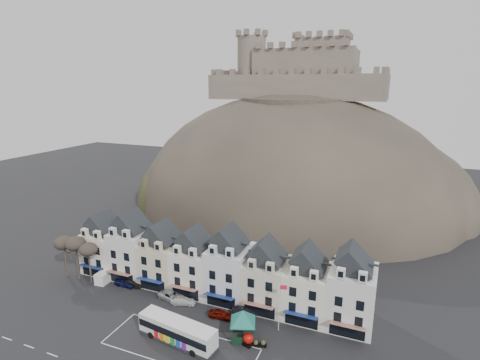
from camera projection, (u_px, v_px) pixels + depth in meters
name	position (u px, v px, depth m)	size (l,w,h in m)	color
ground	(163.00, 348.00, 53.04)	(300.00, 300.00, 0.00)	black
coach_bay_markings	(180.00, 346.00, 53.43)	(22.00, 7.50, 0.01)	silver
townhouse_terrace	(213.00, 265.00, 65.99)	(54.40, 9.35, 11.80)	white
castle_hill	(294.00, 206.00, 114.37)	(100.00, 76.00, 68.00)	#332E28
castle	(302.00, 71.00, 110.95)	(50.20, 22.20, 22.00)	#685C50
tree_left_far	(64.00, 243.00, 71.39)	(3.61, 3.61, 8.24)	#3D3226
tree_left_mid	(75.00, 244.00, 70.20)	(3.78, 3.78, 8.64)	#3D3226
tree_left_near	(88.00, 250.00, 69.27)	(3.43, 3.43, 7.84)	#3D3226
bus	(177.00, 330.00, 53.84)	(12.60, 4.48, 3.48)	#262628
bus_shelter	(243.00, 317.00, 54.26)	(6.87, 6.87, 4.63)	black
red_buoy	(248.00, 339.00, 53.42)	(1.58, 1.58, 1.90)	black
flagpole	(280.00, 304.00, 55.75)	(1.10, 0.40, 7.90)	silver
white_van	(106.00, 275.00, 71.14)	(2.33, 4.73, 2.10)	white
planter_west	(256.00, 344.00, 53.30)	(0.95, 0.66, 0.94)	black
planter_east	(263.00, 344.00, 53.24)	(1.01, 0.68, 0.98)	black
car_navy	(125.00, 282.00, 69.23)	(1.70, 4.22, 1.44)	#0D1342
car_black	(132.00, 283.00, 69.05)	(1.52, 4.36, 1.44)	black
car_silver	(172.00, 296.00, 64.80)	(2.36, 5.03, 1.42)	#B9BAC1
car_white	(183.00, 301.00, 63.56)	(1.72, 4.23, 1.23)	white
car_maroon	(221.00, 314.00, 59.72)	(1.60, 3.98, 1.35)	#5F0C05
car_charcoal	(245.00, 310.00, 60.83)	(1.43, 4.11, 1.35)	black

